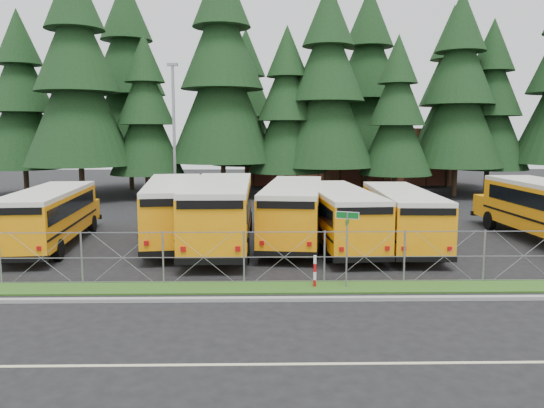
{
  "coord_description": "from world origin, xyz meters",
  "views": [
    {
      "loc": [
        -3.31,
        -20.25,
        5.62
      ],
      "look_at": [
        -2.86,
        4.0,
        2.31
      ],
      "focal_mm": 35.0,
      "sensor_mm": 36.0,
      "label": 1
    }
  ],
  "objects": [
    {
      "name": "bus_5",
      "position": [
        0.42,
        5.46,
        1.43
      ],
      "size": [
        3.35,
        11.1,
        2.87
      ],
      "primitive_type": null,
      "rotation": [
        0.0,
        0.0,
        0.07
      ],
      "color": "orange",
      "rests_on": "ground"
    },
    {
      "name": "road_lane_line",
      "position": [
        0.0,
        -8.0,
        0.01
      ],
      "size": [
        50.0,
        0.12,
        0.01
      ],
      "primitive_type": "cube",
      "color": "beige",
      "rests_on": "ground"
    },
    {
      "name": "conifer_0",
      "position": [
        -24.45,
        27.41,
        8.1
      ],
      "size": [
        7.33,
        7.33,
        16.21
      ],
      "primitive_type": null,
      "color": "black",
      "rests_on": "ground"
    },
    {
      "name": "curb",
      "position": [
        0.0,
        -3.1,
        0.06
      ],
      "size": [
        50.0,
        0.25,
        0.12
      ],
      "primitive_type": "cube",
      "color": "gray",
      "rests_on": "ground"
    },
    {
      "name": "conifer_12",
      "position": [
        6.99,
        32.15,
        9.73
      ],
      "size": [
        8.8,
        8.8,
        19.46
      ],
      "primitive_type": null,
      "color": "black",
      "rests_on": "ground"
    },
    {
      "name": "ground",
      "position": [
        0.0,
        0.0,
        0.0
      ],
      "size": [
        120.0,
        120.0,
        0.0
      ],
      "primitive_type": "plane",
      "color": "black",
      "rests_on": "ground"
    },
    {
      "name": "street_sign",
      "position": [
        -0.28,
        -1.7,
        2.03
      ],
      "size": [
        0.79,
        0.52,
        2.81
      ],
      "color": "gray",
      "rests_on": "ground"
    },
    {
      "name": "bus_0",
      "position": [
        -13.69,
        5.66,
        1.42
      ],
      "size": [
        3.55,
        11.05,
        2.85
      ],
      "primitive_type": null,
      "rotation": [
        0.0,
        0.0,
        0.09
      ],
      "color": "orange",
      "rests_on": "ground"
    },
    {
      "name": "conifer_2",
      "position": [
        -13.11,
        25.13,
        6.9
      ],
      "size": [
        6.24,
        6.24,
        13.8
      ],
      "primitive_type": null,
      "color": "black",
      "rests_on": "ground"
    },
    {
      "name": "light_standard",
      "position": [
        -9.25,
        15.88,
        5.5
      ],
      "size": [
        0.7,
        0.35,
        10.14
      ],
      "color": "gray",
      "rests_on": "ground"
    },
    {
      "name": "chainlink_fence",
      "position": [
        0.0,
        -1.0,
        1.0
      ],
      "size": [
        44.0,
        0.1,
        2.0
      ],
      "primitive_type": null,
      "color": "gray",
      "rests_on": "ground"
    },
    {
      "name": "grass_verge",
      "position": [
        0.0,
        -1.7,
        0.03
      ],
      "size": [
        50.0,
        1.4,
        0.06
      ],
      "primitive_type": "cube",
      "color": "#204E16",
      "rests_on": "ground"
    },
    {
      "name": "conifer_11",
      "position": [
        -4.88,
        33.4,
        7.86
      ],
      "size": [
        7.11,
        7.11,
        15.71
      ],
      "primitive_type": null,
      "color": "black",
      "rests_on": "ground"
    },
    {
      "name": "conifer_8",
      "position": [
        17.06,
        27.33,
        7.76
      ],
      "size": [
        7.02,
        7.02,
        15.52
      ],
      "primitive_type": null,
      "color": "black",
      "rests_on": "ground"
    },
    {
      "name": "conifer_10",
      "position": [
        -16.24,
        32.19,
        10.13
      ],
      "size": [
        9.16,
        9.16,
        20.26
      ],
      "primitive_type": null,
      "color": "black",
      "rests_on": "ground"
    },
    {
      "name": "conifer_1",
      "position": [
        -18.33,
        23.96,
        9.76
      ],
      "size": [
        8.83,
        8.83,
        19.52
      ],
      "primitive_type": null,
      "color": "black",
      "rests_on": "ground"
    },
    {
      "name": "conifer_3",
      "position": [
        -6.72,
        26.16,
        10.21
      ],
      "size": [
        9.23,
        9.23,
        20.42
      ],
      "primitive_type": null,
      "color": "black",
      "rests_on": "ground"
    },
    {
      "name": "bus_2",
      "position": [
        -7.81,
        6.83,
        1.57
      ],
      "size": [
        4.36,
        12.21,
        3.13
      ],
      "primitive_type": null,
      "rotation": [
        0.0,
        0.0,
        0.13
      ],
      "color": "orange",
      "rests_on": "ground"
    },
    {
      "name": "conifer_7",
      "position": [
        13.61,
        25.88,
        8.78
      ],
      "size": [
        7.94,
        7.94,
        17.56
      ],
      "primitive_type": null,
      "color": "black",
      "rests_on": "ground"
    },
    {
      "name": "conifer_6",
      "position": [
        7.99,
        24.56,
        6.82
      ],
      "size": [
        6.17,
        6.17,
        13.63
      ],
      "primitive_type": null,
      "color": "black",
      "rests_on": "ground"
    },
    {
      "name": "conifer_5",
      "position": [
        2.22,
        25.25,
        9.02
      ],
      "size": [
        8.16,
        8.16,
        18.04
      ],
      "primitive_type": null,
      "color": "black",
      "rests_on": "ground"
    },
    {
      "name": "brick_building",
      "position": [
        6.0,
        40.0,
        3.0
      ],
      "size": [
        22.0,
        10.0,
        6.0
      ],
      "primitive_type": "cube",
      "color": "brown",
      "rests_on": "ground"
    },
    {
      "name": "bus_4",
      "position": [
        -1.69,
        6.5,
        1.51
      ],
      "size": [
        4.15,
        11.78,
        3.02
      ],
      "primitive_type": null,
      "rotation": [
        0.0,
        0.0,
        -0.13
      ],
      "color": "orange",
      "rests_on": "ground"
    },
    {
      "name": "conifer_13",
      "position": [
        15.91,
        34.25,
        9.11
      ],
      "size": [
        8.24,
        8.24,
        18.21
      ],
      "primitive_type": null,
      "color": "black",
      "rests_on": "ground"
    },
    {
      "name": "bus_6",
      "position": [
        3.49,
        5.43,
        1.41
      ],
      "size": [
        2.93,
        10.81,
        2.81
      ],
      "primitive_type": null,
      "rotation": [
        0.0,
        0.0,
        -0.04
      ],
      "color": "orange",
      "rests_on": "ground"
    },
    {
      "name": "conifer_4",
      "position": [
        -1.18,
        25.62,
        7.27
      ],
      "size": [
        6.57,
        6.57,
        14.53
      ],
      "primitive_type": null,
      "color": "black",
      "rests_on": "ground"
    },
    {
      "name": "striped_bollard",
      "position": [
        -1.42,
        -1.62,
        0.6
      ],
      "size": [
        0.11,
        0.11,
        1.2
      ],
      "primitive_type": "cylinder",
      "color": "#B20C0C",
      "rests_on": "ground"
    },
    {
      "name": "bus_3",
      "position": [
        -5.35,
        5.63,
        1.62
      ],
      "size": [
        2.98,
        12.4,
        3.25
      ],
      "primitive_type": null,
      "rotation": [
        0.0,
        0.0,
        0.0
      ],
      "color": "orange",
      "rests_on": "ground"
    }
  ]
}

